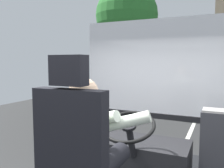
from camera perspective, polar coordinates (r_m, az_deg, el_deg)
name	(u,v)px	position (r m, az deg, el deg)	size (l,w,h in m)	color
ground	(199,112)	(10.84, 20.61, -6.36)	(18.00, 44.00, 0.06)	#2E2E2E
bus_driver	(89,143)	(1.68, -5.55, -14.26)	(0.77, 0.60, 0.72)	black
steering_console	(141,156)	(2.87, 7.02, -17.04)	(1.10, 0.96, 0.79)	black
fare_box	(212,148)	(2.78, 23.36, -14.11)	(0.24, 0.24, 0.82)	#333338
windshield_panel	(164,80)	(3.50, 12.58, 0.85)	(2.50, 0.08, 1.48)	white
street_tree	(127,16)	(10.43, 3.61, 16.20)	(2.66, 2.66, 5.44)	#4C3828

